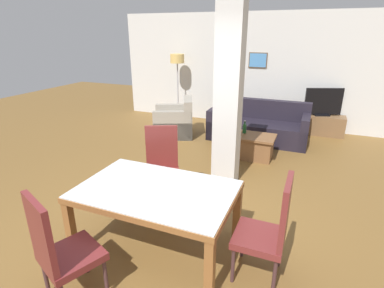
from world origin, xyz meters
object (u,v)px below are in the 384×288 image
object	(u,v)px
dining_chair_near_left	(59,248)
bottle	(245,128)
dining_chair_head_right	(270,228)
sofa	(258,127)
tv_screen	(323,102)
tv_stand	(320,125)
dining_chair_far_left	(162,164)
floor_lamp	(177,65)
dining_table	(157,200)
coffee_table	(254,146)
armchair	(175,123)

from	to	relation	value
dining_chair_near_left	bottle	bearing A→B (deg)	103.50
dining_chair_near_left	dining_chair_head_right	bearing A→B (deg)	53.90
sofa	tv_screen	xyz separation A→B (m)	(1.26, 0.92, 0.46)
tv_stand	bottle	bearing A→B (deg)	-125.68
bottle	tv_screen	bearing A→B (deg)	54.32
tv_stand	dining_chair_far_left	bearing A→B (deg)	-116.76
floor_lamp	dining_table	bearing A→B (deg)	-67.72
dining_chair_near_left	sofa	xyz separation A→B (m)	(0.75, 4.90, -0.27)
coffee_table	floor_lamp	size ratio (longest dim) A/B	0.44
dining_table	floor_lamp	bearing A→B (deg)	112.28
coffee_table	floor_lamp	xyz separation A→B (m)	(-2.40, 1.80, 1.23)
dining_table	armchair	world-z (taller)	armchair
coffee_table	tv_stand	size ratio (longest dim) A/B	0.72
tv_screen	armchair	bearing A→B (deg)	2.92
sofa	tv_stand	bearing A→B (deg)	-143.83
tv_screen	dining_chair_far_left	bearing A→B (deg)	42.58
tv_screen	floor_lamp	size ratio (longest dim) A/B	0.46
dining_chair_far_left	floor_lamp	xyz separation A→B (m)	(-1.53, 3.82, 0.90)
dining_chair_near_left	dining_chair_far_left	xyz separation A→B (m)	(-0.00, 1.83, 0.00)
dining_chair_head_right	dining_chair_near_left	bearing A→B (deg)	120.93
coffee_table	tv_screen	world-z (taller)	tv_screen
coffee_table	tv_screen	bearing A→B (deg)	59.99
dining_chair_head_right	tv_stand	world-z (taller)	dining_chair_head_right
dining_table	armchair	distance (m)	3.84
coffee_table	dining_chair_far_left	bearing A→B (deg)	-113.39
armchair	bottle	distance (m)	1.81
armchair	coffee_table	xyz separation A→B (m)	(1.93, -0.63, -0.07)
dining_table	sofa	bearing A→B (deg)	84.99
dining_chair_near_left	armchair	xyz separation A→B (m)	(-1.06, 4.49, -0.26)
armchair	coffee_table	world-z (taller)	armchair
dining_chair_near_left	coffee_table	distance (m)	3.96
dining_chair_head_right	tv_stand	bearing A→B (deg)	-5.06
dining_chair_near_left	bottle	size ratio (longest dim) A/B	4.38
sofa	tv_screen	bearing A→B (deg)	-143.83
dining_chair_far_left	armchair	xyz separation A→B (m)	(-1.05, 2.65, -0.26)
dining_chair_far_left	tv_stand	world-z (taller)	dining_chair_far_left
dining_table	tv_screen	xyz separation A→B (m)	(1.61, 4.88, 0.17)
tv_stand	tv_screen	bearing A→B (deg)	180.00
coffee_table	bottle	world-z (taller)	bottle
dining_chair_head_right	bottle	bearing A→B (deg)	17.13
sofa	armchair	size ratio (longest dim) A/B	1.89
armchair	tv_screen	distance (m)	3.38
tv_stand	floor_lamp	world-z (taller)	floor_lamp
sofa	bottle	xyz separation A→B (m)	(-0.09, -0.96, 0.24)
armchair	tv_screen	world-z (taller)	tv_screen
sofa	armchair	xyz separation A→B (m)	(-1.80, -0.42, 0.00)
dining_table	coffee_table	size ratio (longest dim) A/B	2.14
dining_chair_head_right	armchair	xyz separation A→B (m)	(-2.64, 3.54, -0.26)
dining_table	bottle	world-z (taller)	dining_table
dining_chair_far_left	bottle	size ratio (longest dim) A/B	4.38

